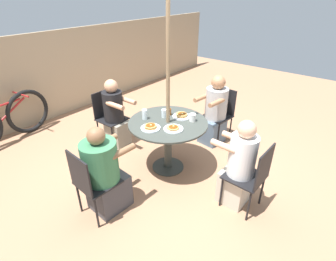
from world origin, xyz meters
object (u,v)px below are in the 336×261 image
diner_south (215,113)px  drinking_glass_b (164,113)px  patio_table (168,132)px  patio_chair_north (91,181)px  diner_east (239,167)px  bicycle (4,121)px  syrup_bottle (169,111)px  pancake_plate_c (173,128)px  patio_chair_south (221,111)px  diner_north (104,174)px  coffee_cup (192,118)px  patio_chair_east (252,175)px  patio_chair_west (108,114)px  pancake_plate_a (182,116)px  diner_west (115,116)px  pancake_plate_b (151,127)px  drinking_glass_a (145,114)px

diner_south → drinking_glass_b: 1.04m
patio_table → patio_chair_north: size_ratio=1.23×
patio_chair_north → diner_south: (2.28, -0.18, 0.03)m
patio_chair_north → diner_east: size_ratio=0.78×
drinking_glass_b → bicycle: bearing=116.9°
diner_east → syrup_bottle: 1.25m
patio_table → patio_chair_north: bearing=177.0°
syrup_bottle → diner_east: bearing=-100.0°
patio_table → drinking_glass_b: drinking_glass_b is taller
drinking_glass_b → syrup_bottle: bearing=-1.0°
bicycle → patio_chair_north: bearing=-100.1°
diner_south → pancake_plate_c: size_ratio=4.57×
patio_chair_south → diner_north: bearing=91.4°
patio_table → coffee_cup: 0.38m
diner_north → coffee_cup: diner_north is taller
diner_south → bicycle: 3.44m
diner_east → patio_chair_east: bearing=-90.0°
bicycle → diner_north: bearing=-96.1°
patio_chair_south → patio_chair_west: size_ratio=1.00×
pancake_plate_a → drinking_glass_b: (-0.16, 0.19, 0.04)m
patio_chair_north → patio_chair_south: bearing=88.5°
pancake_plate_c → syrup_bottle: bearing=46.8°
patio_table → diner_north: 1.06m
pancake_plate_a → diner_west: bearing=103.2°
patio_table → bicycle: 2.78m
patio_chair_east → pancake_plate_b: (-0.25, 1.28, 0.26)m
pancake_plate_a → pancake_plate_c: pancake_plate_a is taller
patio_chair_south → pancake_plate_c: size_ratio=3.48×
patio_chair_west → pancake_plate_a: 1.34m
patio_table → patio_chair_south: patio_chair_south is taller
patio_chair_east → drinking_glass_b: 1.40m
diner_north → patio_chair_south: 2.29m
pancake_plate_a → pancake_plate_b: 0.53m
diner_east → diner_west: 2.12m
syrup_bottle → bicycle: bearing=118.8°
diner_east → drinking_glass_b: (0.11, 1.20, 0.28)m
diner_east → patio_chair_west: (-0.00, 2.29, -0.02)m
patio_chair_north → pancake_plate_c: (1.11, -0.25, 0.26)m
diner_east → diner_west: bearing=91.6°
diner_east → drinking_glass_b: bearing=86.4°
diner_north → diner_west: diner_west is taller
patio_table → syrup_bottle: syrup_bottle is taller
patio_chair_east → patio_chair_south: 1.67m
pancake_plate_a → drinking_glass_b: size_ratio=2.22×
diner_east → patio_chair_west: bearing=91.7°
syrup_bottle → patio_chair_west: bearing=101.0°
diner_west → pancake_plate_b: (-0.26, -1.01, 0.25)m
drinking_glass_a → bicycle: (-1.01, 2.23, -0.41)m
pancake_plate_b → pancake_plate_c: bearing=-54.9°
drinking_glass_b → pancake_plate_a: bearing=-50.4°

